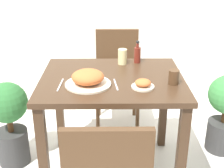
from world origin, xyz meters
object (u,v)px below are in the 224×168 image
(sauce_bottle, at_px, (137,54))
(side_plate, at_px, (143,84))
(juice_glass, at_px, (122,57))
(potted_plant_left, at_px, (9,119))
(chair_far, at_px, (117,73))
(drink_cup, at_px, (174,77))
(food_plate, at_px, (88,78))

(sauce_bottle, bearing_deg, side_plate, -90.51)
(side_plate, bearing_deg, sauce_bottle, 89.49)
(juice_glass, distance_m, potted_plant_left, 0.98)
(chair_far, bearing_deg, juice_glass, -87.19)
(sauce_bottle, bearing_deg, drink_cup, -64.71)
(chair_far, bearing_deg, food_plate, -103.05)
(food_plate, bearing_deg, juice_glass, 59.56)
(food_plate, height_order, sauce_bottle, sauce_bottle)
(side_plate, height_order, drink_cup, drink_cup)
(side_plate, height_order, potted_plant_left, side_plate)
(side_plate, xyz_separation_m, potted_plant_left, (-0.97, 0.29, -0.41))
(food_plate, xyz_separation_m, potted_plant_left, (-0.62, 0.25, -0.43))
(food_plate, xyz_separation_m, drink_cup, (0.55, 0.01, 0.00))
(food_plate, bearing_deg, potted_plant_left, 158.41)
(potted_plant_left, bearing_deg, juice_glass, 10.07)
(side_plate, height_order, sauce_bottle, sauce_bottle)
(chair_far, relative_size, juice_glass, 7.80)
(juice_glass, bearing_deg, chair_far, 92.81)
(side_plate, relative_size, sauce_bottle, 0.83)
(chair_far, relative_size, drink_cup, 9.47)
(side_plate, relative_size, drink_cup, 1.52)
(chair_far, xyz_separation_m, juice_glass, (0.02, -0.51, 0.33))
(food_plate, distance_m, juice_glass, 0.46)
(side_plate, bearing_deg, drink_cup, 15.89)
(chair_far, height_order, food_plate, chair_far)
(chair_far, bearing_deg, sauce_bottle, -73.68)
(potted_plant_left, bearing_deg, food_plate, -21.59)
(chair_far, height_order, juice_glass, chair_far)
(chair_far, xyz_separation_m, drink_cup, (0.34, -0.89, 0.32))
(food_plate, xyz_separation_m, side_plate, (0.35, -0.04, -0.02))
(side_plate, bearing_deg, chair_far, 98.09)
(drink_cup, height_order, potted_plant_left, drink_cup)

